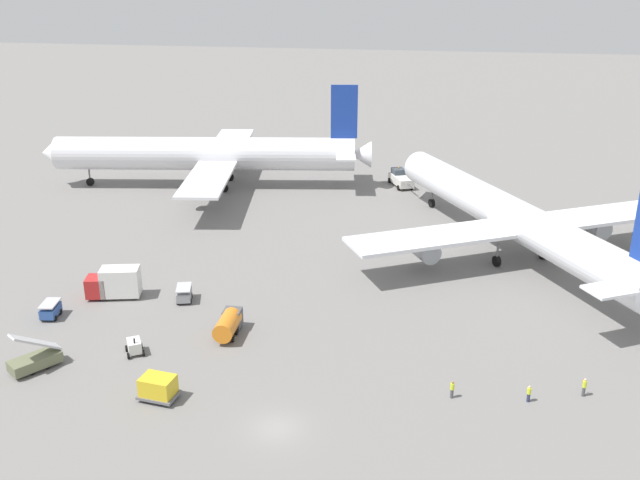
# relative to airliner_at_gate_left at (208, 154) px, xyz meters

# --- Properties ---
(ground_plane) EXTENTS (600.00, 600.00, 0.00)m
(ground_plane) POSITION_rel_airliner_at_gate_left_xyz_m (28.13, -64.02, -5.61)
(ground_plane) COLOR slate
(airliner_at_gate_left) EXTENTS (55.67, 45.89, 17.21)m
(airliner_at_gate_left) POSITION_rel_airliner_at_gate_left_xyz_m (0.00, 0.00, 0.00)
(airliner_at_gate_left) COLOR silver
(airliner_at_gate_left) RESTS_ON ground
(airliner_being_pushed) EXTENTS (41.96, 50.37, 15.06)m
(airliner_being_pushed) POSITION_rel_airliner_at_gate_left_xyz_m (48.20, -22.30, -0.49)
(airliner_being_pushed) COLOR white
(airliner_being_pushed) RESTS_ON ground
(pushback_tug) EXTENTS (5.26, 9.31, 3.02)m
(pushback_tug) POSITION_rel_airliner_at_gate_left_xyz_m (32.03, 6.42, -4.32)
(pushback_tug) COLOR white
(pushback_tug) RESTS_ON ground
(gse_stair_truck_yellow) EXTENTS (4.16, 4.85, 4.06)m
(gse_stair_truck_yellow) POSITION_rel_airliner_at_gate_left_xyz_m (4.22, -59.52, -4.58)
(gse_stair_truck_yellow) COLOR #666B4C
(gse_stair_truck_yellow) RESTS_ON ground
(gse_gpu_cart_small) EXTENTS (2.47, 2.63, 1.90)m
(gse_gpu_cart_small) POSITION_rel_airliner_at_gate_left_xyz_m (11.91, -55.20, -4.81)
(gse_gpu_cart_small) COLOR silver
(gse_gpu_cart_small) RESTS_ON ground
(gse_fuel_bowser_stubby) EXTENTS (2.20, 4.99, 2.40)m
(gse_fuel_bowser_stubby) POSITION_rel_airliner_at_gate_left_xyz_m (19.64, -50.01, -4.27)
(gse_fuel_bowser_stubby) COLOR orange
(gse_fuel_bowser_stubby) RESTS_ON ground
(gse_baggage_cart_trailing) EXTENTS (2.04, 2.97, 1.71)m
(gse_baggage_cart_trailing) POSITION_rel_airliner_at_gate_left_xyz_m (-0.04, -49.86, -4.75)
(gse_baggage_cart_trailing) COLOR #2D5199
(gse_baggage_cart_trailing) RESTS_ON ground
(gse_catering_truck_tall) EXTENTS (6.26, 3.79, 3.50)m
(gse_catering_truck_tall) POSITION_rel_airliner_at_gate_left_xyz_m (4.38, -43.97, -3.85)
(gse_catering_truck_tall) COLOR red
(gse_catering_truck_tall) RESTS_ON ground
(gse_baggage_cart_near_cluster) EXTENTS (2.29, 3.07, 1.71)m
(gse_baggage_cart_near_cluster) POSITION_rel_airliner_at_gate_left_xyz_m (12.33, -43.41, -4.75)
(gse_baggage_cart_near_cluster) COLOR gray
(gse_baggage_cart_near_cluster) RESTS_ON ground
(gse_container_dolly_flat) EXTENTS (3.43, 2.55, 2.15)m
(gse_container_dolly_flat) POSITION_rel_airliner_at_gate_left_xyz_m (17.26, -61.97, -4.43)
(gse_container_dolly_flat) COLOR slate
(gse_container_dolly_flat) RESTS_ON ground
(ground_crew_wing_walker_right) EXTENTS (0.36, 0.36, 1.54)m
(ground_crew_wing_walker_right) POSITION_rel_airliner_at_gate_left_xyz_m (48.17, -56.32, -4.81)
(ground_crew_wing_walker_right) COLOR #2D3351
(ground_crew_wing_walker_right) RESTS_ON ground
(ground_crew_ramp_agent_by_cones) EXTENTS (0.36, 0.48, 1.72)m
(ground_crew_ramp_agent_by_cones) POSITION_rel_airliner_at_gate_left_xyz_m (52.89, -54.53, -4.71)
(ground_crew_ramp_agent_by_cones) COLOR #4C4C51
(ground_crew_ramp_agent_by_cones) RESTS_ON ground
(ground_crew_marshaller_foreground) EXTENTS (0.36, 0.36, 1.65)m
(ground_crew_marshaller_foreground) POSITION_rel_airliner_at_gate_left_xyz_m (41.78, -56.98, -4.75)
(ground_crew_marshaller_foreground) COLOR #4C4C51
(ground_crew_marshaller_foreground) RESTS_ON ground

